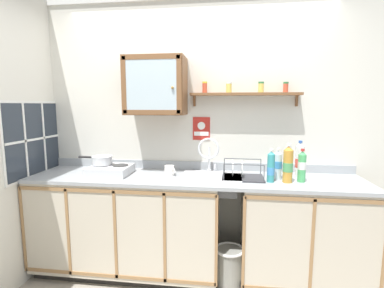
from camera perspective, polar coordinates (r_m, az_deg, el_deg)
back_wall at (r=2.83m, az=1.18°, el=2.49°), size 3.60×0.07×2.65m
lower_cabinet_run at (r=2.88m, az=-12.68°, el=-15.44°), size 1.73×0.61×0.93m
lower_cabinet_run_right at (r=2.80m, az=21.16°, el=-16.50°), size 1.07×0.61×0.93m
countertop at (r=2.58m, az=0.35°, el=-6.88°), size 2.96×0.63×0.03m
backsplash at (r=2.85m, az=1.08°, el=-4.33°), size 2.96×0.02×0.08m
sink at (r=2.60m, az=3.82°, el=-6.81°), size 0.53×0.42×0.48m
hot_plate_stove at (r=2.76m, az=-16.02°, el=-5.01°), size 0.37×0.33×0.08m
saucepan at (r=2.80m, az=-17.61°, el=-3.04°), size 0.33×0.19×0.08m
bottle_juice_amber_0 at (r=2.49m, az=18.65°, el=-3.96°), size 0.08×0.08×0.33m
bottle_detergent_teal_1 at (r=2.46m, az=15.50°, el=-4.54°), size 0.06×0.06×0.28m
bottle_opaque_white_2 at (r=2.68m, az=20.72°, el=-3.18°), size 0.07×0.07×0.33m
bottle_soda_green_3 at (r=2.55m, az=21.14°, el=-4.16°), size 0.07×0.07×0.28m
bottle_water_clear_4 at (r=2.58m, az=16.82°, el=-3.98°), size 0.07×0.07×0.27m
dish_rack at (r=2.55m, az=9.93°, el=-6.19°), size 0.36×0.28×0.16m
mug at (r=2.63m, az=-4.50°, el=-5.27°), size 0.11×0.10×0.09m
wall_cabinet at (r=2.70m, az=-7.28°, el=11.43°), size 0.55×0.35×0.53m
spice_shelf at (r=2.71m, az=10.49°, el=10.03°), size 1.01×0.14×0.23m
warning_sign at (r=2.79m, az=1.89°, el=3.07°), size 0.17×0.01×0.22m
window at (r=3.04m, az=-29.10°, el=0.84°), size 0.03×0.78×0.71m
trash_bin at (r=2.77m, az=7.46°, el=-23.00°), size 0.27×0.27×0.35m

